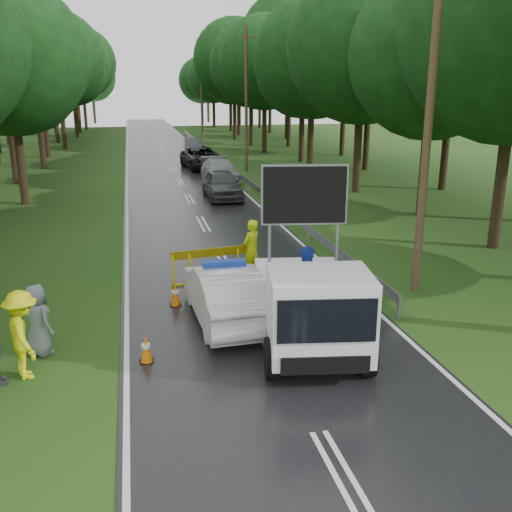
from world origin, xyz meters
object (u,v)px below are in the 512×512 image
object	(u,v)px
work_truck	(310,303)
barrier	(214,257)
queue_car_fourth	(193,146)
police_sedan	(225,293)
queue_car_first	(222,184)
queue_car_third	(204,158)
civilian	(308,284)
queue_car_second	(220,170)
officer	(251,250)

from	to	relation	value
work_truck	barrier	size ratio (longest dim) A/B	2.00
queue_car_fourth	police_sedan	bearing A→B (deg)	-90.60
barrier	queue_car_fourth	xyz separation A→B (m)	(3.24, 35.81, -0.12)
work_truck	queue_car_first	distance (m)	19.03
police_sedan	queue_car_third	bearing A→B (deg)	-99.17
work_truck	queue_car_third	world-z (taller)	work_truck
barrier	civilian	bearing A→B (deg)	-68.31
barrier	queue_car_second	size ratio (longest dim) A/B	0.55
queue_car_fourth	civilian	bearing A→B (deg)	-87.43
barrier	queue_car_fourth	world-z (taller)	queue_car_fourth
work_truck	queue_car_second	bearing A→B (deg)	94.87
civilian	officer	bearing A→B (deg)	96.19
officer	queue_car_second	size ratio (longest dim) A/B	0.40
queue_car_second	police_sedan	bearing A→B (deg)	-100.56
civilian	queue_car_second	world-z (taller)	civilian
queue_car_fourth	barrier	bearing A→B (deg)	-90.77
work_truck	queue_car_first	world-z (taller)	work_truck
police_sedan	civilian	size ratio (longest dim) A/B	2.28
work_truck	queue_car_second	world-z (taller)	work_truck
barrier	civilian	size ratio (longest dim) A/B	1.34
civilian	queue_car_third	xyz separation A→B (m)	(0.96, 29.44, -0.21)
queue_car_fourth	queue_car_first	bearing A→B (deg)	-87.68
police_sedan	barrier	world-z (taller)	police_sedan
work_truck	queue_car_third	bearing A→B (deg)	96.18
civilian	queue_car_fourth	size ratio (longest dim) A/B	0.45
barrier	queue_car_second	xyz separation A→B (m)	(3.24, 19.94, -0.13)
work_truck	officer	world-z (taller)	work_truck
officer	queue_car_fourth	size ratio (longest dim) A/B	0.44
queue_car_fourth	officer	bearing A→B (deg)	-88.85
work_truck	queue_car_fourth	world-z (taller)	work_truck
officer	queue_car_second	world-z (taller)	officer
barrier	queue_car_third	world-z (taller)	queue_car_third
barrier	queue_car_third	xyz separation A→B (m)	(2.94, 25.94, -0.05)
civilian	queue_car_third	world-z (taller)	civilian
barrier	queue_car_third	size ratio (longest dim) A/B	0.47
police_sedan	queue_car_fourth	bearing A→B (deg)	-98.06
queue_car_second	queue_car_third	world-z (taller)	queue_car_third
police_sedan	queue_car_second	size ratio (longest dim) A/B	0.93
queue_car_fourth	queue_car_second	bearing A→B (deg)	-85.60
police_sedan	barrier	bearing A→B (deg)	-96.02
police_sedan	officer	distance (m)	3.41
work_truck	civilian	size ratio (longest dim) A/B	2.69
officer	queue_car_third	size ratio (longest dim) A/B	0.34
queue_car_first	queue_car_third	xyz separation A→B (m)	(0.50, 12.00, 0.02)
officer	queue_car_first	distance (m)	13.93
queue_car_first	barrier	bearing A→B (deg)	-100.49
officer	civilian	size ratio (longest dim) A/B	0.97
police_sedan	civilian	bearing A→B (deg)	164.98
queue_car_second	queue_car_third	xyz separation A→B (m)	(-0.30, 6.00, 0.08)
queue_car_second	queue_car_fourth	world-z (taller)	queue_car_fourth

